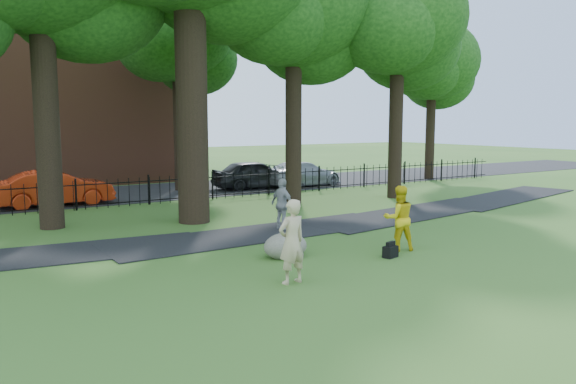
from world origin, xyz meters
TOP-DOWN VIEW (x-y plane):
  - ground at (0.00, 0.00)m, footprint 120.00×120.00m
  - footpath at (1.00, 3.90)m, footprint 36.07×3.85m
  - street at (0.00, 16.00)m, footprint 80.00×7.00m
  - iron_fence at (0.00, 12.00)m, footprint 44.00×0.04m
  - brick_building at (-4.00, 24.00)m, footprint 18.00×8.00m
  - woman at (-1.13, -1.26)m, footprint 0.73×0.52m
  - man at (3.13, -0.14)m, footprint 1.08×0.97m
  - pedestrian at (1.92, 4.09)m, footprint 0.59×1.07m
  - boulder at (0.03, 0.86)m, footprint 1.47×1.29m
  - backpack at (2.37, -0.65)m, footprint 0.46×0.35m
  - red_bag at (0.66, 1.96)m, footprint 0.31×0.20m
  - red_sedan at (-3.49, 13.65)m, footprint 4.66×1.65m
  - grey_car at (6.61, 14.57)m, footprint 4.63×2.13m
  - silver_car at (9.37, 14.08)m, footprint 4.97×2.57m

SIDE VIEW (x-z plane):
  - ground at x=0.00m, z-range 0.00..0.00m
  - footpath at x=1.00m, z-range -0.01..0.01m
  - street at x=0.00m, z-range -0.01..0.01m
  - red_bag at x=0.66m, z-range 0.00..0.21m
  - backpack at x=2.37m, z-range 0.00..0.31m
  - boulder at x=0.03m, z-range 0.00..0.71m
  - iron_fence at x=0.00m, z-range 0.00..1.20m
  - silver_car at x=9.37m, z-range 0.00..1.38m
  - red_sedan at x=-3.49m, z-range 0.00..1.53m
  - grey_car at x=6.61m, z-range 0.00..1.54m
  - pedestrian at x=1.92m, z-range 0.00..1.72m
  - man at x=3.13m, z-range 0.00..1.82m
  - woman at x=-1.13m, z-range 0.00..1.90m
  - brick_building at x=-4.00m, z-range 0.00..12.00m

